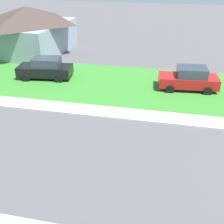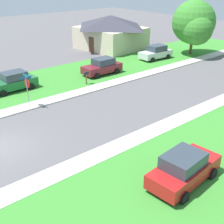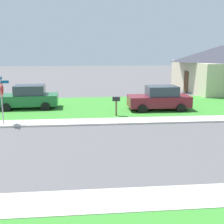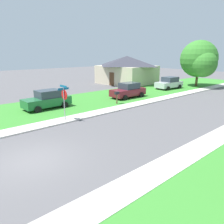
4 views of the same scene
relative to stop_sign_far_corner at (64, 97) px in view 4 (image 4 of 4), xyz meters
The scene contains 10 objects.
ground_plane 6.61m from the stop_sign_far_corner, 43.38° to the right, with size 120.00×120.00×0.00m, color #565456.
sidewalk_west 7.87m from the stop_sign_far_corner, 90.74° to the left, with size 1.40×56.00×0.10m, color beige.
lawn_west 9.22m from the stop_sign_far_corner, 122.10° to the left, with size 8.00×56.00×0.08m, color #38842D.
stop_sign_far_corner is the anchor object (origin of this frame).
car_maroon_driveway_right 10.42m from the stop_sign_far_corner, 107.01° to the left, with size 2.05×4.31×1.76m.
car_green_near_corner 4.58m from the stop_sign_far_corner, behind, with size 2.16×4.36×1.76m.
car_silver_behind_trees 19.26m from the stop_sign_far_corner, 100.85° to the left, with size 2.22×4.39×1.76m.
tree_corner_large 24.18m from the stop_sign_far_corner, 94.71° to the left, with size 5.90×5.48×6.95m.
house_left_setback 21.97m from the stop_sign_far_corner, 122.79° to the left, with size 9.52×8.41×4.60m.
mailbox 6.89m from the stop_sign_far_corner, 102.17° to the left, with size 0.32×0.51×1.31m.
Camera 4 is at (9.71, -3.37, 5.07)m, focal length 34.51 mm.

